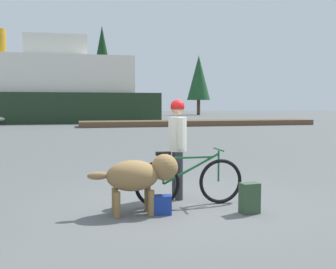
{
  "coord_description": "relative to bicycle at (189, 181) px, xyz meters",
  "views": [
    {
      "loc": [
        -1.68,
        -6.29,
        1.69
      ],
      "look_at": [
        0.18,
        1.49,
        1.06
      ],
      "focal_mm": 42.69,
      "sensor_mm": 36.0,
      "label": 1
    }
  ],
  "objects": [
    {
      "name": "pine_tree_far_left",
      "position": [
        -10.69,
        48.11,
        5.15
      ],
      "size": [
        3.0,
        3.0,
        9.09
      ],
      "color": "#4C331E",
      "rests_on": "ground_plane"
    },
    {
      "name": "ground_plane",
      "position": [
        -0.17,
        0.04,
        -0.4
      ],
      "size": [
        160.0,
        160.0,
        0.0
      ],
      "primitive_type": "plane",
      "color": "#595B5B"
    },
    {
      "name": "dock_pier",
      "position": [
        7.6,
        22.86,
        -0.2
      ],
      "size": [
        18.04,
        2.54,
        0.4
      ],
      "primitive_type": "cube",
      "color": "brown",
      "rests_on": "ground_plane"
    },
    {
      "name": "backpack",
      "position": [
        0.78,
        -0.67,
        -0.17
      ],
      "size": [
        0.3,
        0.23,
        0.47
      ],
      "primitive_type": "cube",
      "rotation": [
        0.0,
        0.0,
        0.11
      ],
      "color": "#334C33",
      "rests_on": "ground_plane"
    },
    {
      "name": "person_cyclist",
      "position": [
        -0.06,
        0.51,
        0.66
      ],
      "size": [
        0.32,
        0.53,
        1.76
      ],
      "color": "#333338",
      "rests_on": "ground_plane"
    },
    {
      "name": "pine_tree_center",
      "position": [
        2.32,
        50.19,
        7.41
      ],
      "size": [
        3.45,
        3.45,
        12.35
      ],
      "color": "#4C331E",
      "rests_on": "ground_plane"
    },
    {
      "name": "bicycle",
      "position": [
        0.0,
        0.0,
        0.0
      ],
      "size": [
        1.85,
        0.44,
        0.93
      ],
      "color": "black",
      "rests_on": "ground_plane"
    },
    {
      "name": "handbag_pannier",
      "position": [
        -0.56,
        -0.42,
        -0.26
      ],
      "size": [
        0.35,
        0.23,
        0.29
      ],
      "primitive_type": "cube",
      "rotation": [
        0.0,
        0.0,
        -0.16
      ],
      "color": "navy",
      "rests_on": "ground_plane"
    },
    {
      "name": "ferry_boat",
      "position": [
        -5.23,
        31.75,
        2.43
      ],
      "size": [
        22.03,
        8.47,
        8.2
      ],
      "color": "#1E331E",
      "rests_on": "ground_plane"
    },
    {
      "name": "pine_tree_far_right",
      "position": [
        16.35,
        50.27,
        5.04
      ],
      "size": [
        3.42,
        3.42,
        8.74
      ],
      "color": "#4C331E",
      "rests_on": "ground_plane"
    },
    {
      "name": "dog",
      "position": [
        -0.87,
        -0.3,
        0.19
      ],
      "size": [
        1.38,
        0.55,
        0.91
      ],
      "color": "olive",
      "rests_on": "ground_plane"
    }
  ]
}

